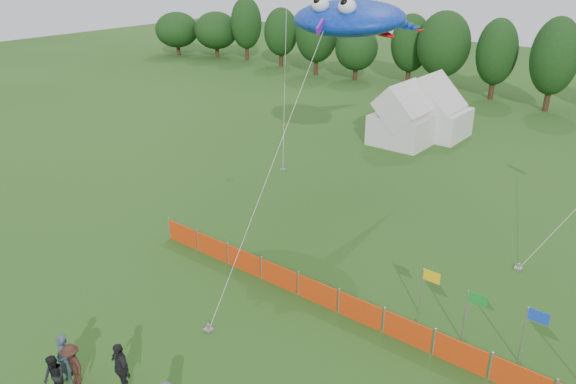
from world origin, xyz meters
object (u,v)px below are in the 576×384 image
Objects in this scene: spectator_a at (64,360)px; spectator_b at (54,378)px; barrier_fence at (360,311)px; spectator_c at (72,366)px; tent_left at (404,120)px; tent_right at (433,113)px; stingray_kite at (353,18)px; spectator_d at (121,368)px.

spectator_a is 0.67m from spectator_b.
spectator_b is at bearing -120.00° from barrier_fence.
spectator_c reaches higher than barrier_fence.
barrier_fence is at bearing -66.10° from tent_left.
tent_right is at bearing 94.84° from spectator_a.
stingray_kite reaches higher than tent_left.
spectator_c is 0.86× the size of spectator_d.
spectator_b is at bearing -59.53° from spectator_a.
barrier_fence is at bearing 72.19° from spectator_d.
spectator_d is (1.74, 0.91, -0.01)m from spectator_a.
spectator_d is 0.09× the size of stingray_kite.
tent_left reaches higher than spectator_b.
barrier_fence is (8.29, -23.78, -1.28)m from tent_right.
spectator_d is at bearing -81.14° from stingray_kite.
tent_right reaches higher than barrier_fence.
stingray_kite is (2.43, -11.30, 8.23)m from tent_left.
tent_right is at bearing 96.32° from stingray_kite.
spectator_a is at bearing -83.46° from tent_left.
spectator_c is (-5.46, -8.74, 0.30)m from barrier_fence.
spectator_a is 1.01× the size of spectator_d.
tent_right is 31.99m from spectator_d.
tent_left is 0.19× the size of barrier_fence.
tent_left is at bearing 102.14° from stingray_kite.
tent_right is (0.82, 3.22, -0.03)m from tent_left.
stingray_kite is (-1.26, 18.64, 9.26)m from spectator_b.
spectator_a reaches higher than spectator_d.
spectator_d reaches higher than spectator_c.
tent_right is at bearing 75.69° from tent_left.
stingray_kite is at bearing -77.86° from tent_left.
spectator_b is (0.33, -0.56, -0.16)m from spectator_a.
spectator_b is (-5.42, -9.38, 0.28)m from barrier_fence.
tent_right is 32.71m from spectator_a.
spectator_a is 0.32m from spectator_c.
tent_left is 22.52m from barrier_fence.
tent_left is 0.19× the size of stingray_kite.
tent_right is 25.21m from barrier_fence.
spectator_b is 0.98× the size of spectator_c.
spectator_d is (1.41, 1.47, 0.15)m from spectator_b.
tent_right is 3.21× the size of spectator_b.
spectator_d is at bearing 30.95° from spectator_c.
spectator_d reaches higher than barrier_fence.
spectator_d is at bearing 27.96° from spectator_a.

